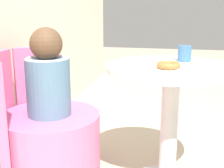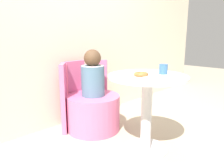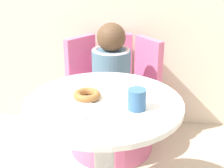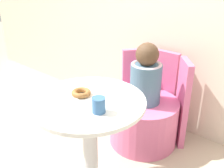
# 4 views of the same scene
# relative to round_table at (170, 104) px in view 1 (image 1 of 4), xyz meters

# --- Properties ---
(round_table) EXTENTS (0.71, 0.71, 0.72)m
(round_table) POSITION_rel_round_table_xyz_m (0.00, 0.00, 0.00)
(round_table) COLOR silver
(round_table) RESTS_ON ground_plane
(tub_chair) EXTENTS (0.60, 0.60, 0.40)m
(tub_chair) POSITION_rel_round_table_xyz_m (-0.03, 0.70, -0.30)
(tub_chair) COLOR #DB6693
(tub_chair) RESTS_ON ground_plane
(booth_backrest) EXTENTS (0.70, 0.25, 0.77)m
(booth_backrest) POSITION_rel_round_table_xyz_m (-0.03, 0.94, -0.12)
(booth_backrest) COLOR #DB6693
(booth_backrest) RESTS_ON ground_plane
(child_figure) EXTENTS (0.26, 0.26, 0.51)m
(child_figure) POSITION_rel_round_table_xyz_m (-0.03, 0.70, 0.13)
(child_figure) COLOR slate
(child_figure) RESTS_ON tub_chair
(donut) EXTENTS (0.12, 0.12, 0.03)m
(donut) POSITION_rel_round_table_xyz_m (-0.08, 0.01, 0.23)
(donut) COLOR #9E6633
(donut) RESTS_ON round_table
(cup) EXTENTS (0.08, 0.08, 0.09)m
(cup) POSITION_rel_round_table_xyz_m (0.15, -0.07, 0.26)
(cup) COLOR #386699
(cup) RESTS_ON round_table
(paper_napkin) EXTENTS (0.18, 0.18, 0.01)m
(paper_napkin) POSITION_rel_round_table_xyz_m (-0.08, -0.10, 0.22)
(paper_napkin) COLOR silver
(paper_napkin) RESTS_ON round_table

